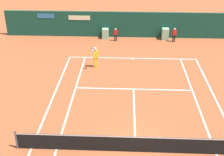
{
  "coord_description": "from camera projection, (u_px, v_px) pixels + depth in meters",
  "views": [
    {
      "loc": [
        -0.64,
        -11.94,
        10.32
      ],
      "look_at": [
        -1.48,
        6.45,
        0.8
      ],
      "focal_mm": 49.03,
      "sensor_mm": 36.0,
      "label": 1
    }
  ],
  "objects": [
    {
      "name": "ball_kid_right_post",
      "position": [
        116.0,
        34.0,
        29.05
      ],
      "size": [
        0.42,
        0.17,
        1.25
      ],
      "rotation": [
        0.0,
        0.0,
        3.19
      ],
      "color": "black",
      "rests_on": "ground_plane"
    },
    {
      "name": "sponsor_back_wall",
      "position": [
        132.0,
        25.0,
        29.81
      ],
      "size": [
        25.0,
        1.02,
        2.51
      ],
      "color": "#144233",
      "rests_on": "ground_plane"
    },
    {
      "name": "tennis_ball_mid_court",
      "position": [
        81.0,
        72.0,
        23.32
      ],
      "size": [
        0.07,
        0.07,
        0.07
      ],
      "primitive_type": "sphere",
      "color": "#CCE033",
      "rests_on": "ground_plane"
    },
    {
      "name": "ball_kid_left_post",
      "position": [
        174.0,
        34.0,
        28.79
      ],
      "size": [
        0.45,
        0.21,
        1.37
      ],
      "rotation": [
        0.0,
        0.0,
        3.26
      ],
      "color": "black",
      "rests_on": "ground_plane"
    },
    {
      "name": "ground_plane",
      "position": [
        135.0,
        144.0,
        15.82
      ],
      "size": [
        80.0,
        80.0,
        0.01
      ],
      "color": "#A8512D"
    },
    {
      "name": "player_on_baseline",
      "position": [
        95.0,
        56.0,
        23.66
      ],
      "size": [
        0.53,
        0.78,
        1.86
      ],
      "rotation": [
        0.0,
        0.0,
        3.37
      ],
      "color": "yellow",
      "rests_on": "ground_plane"
    },
    {
      "name": "tennis_net",
      "position": [
        136.0,
        144.0,
        15.08
      ],
      "size": [
        12.1,
        0.1,
        1.07
      ],
      "color": "#4C4C51",
      "rests_on": "ground_plane"
    }
  ]
}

